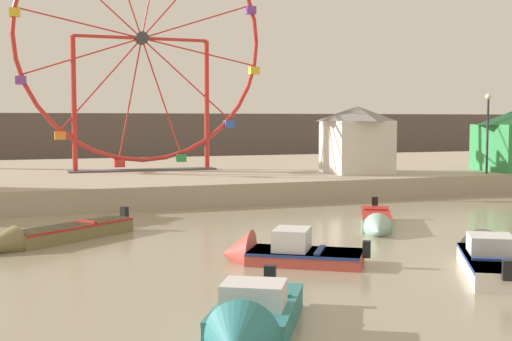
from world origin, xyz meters
TOP-DOWN VIEW (x-y plane):
  - quay_promenade at (0.00, 29.67)m, footprint 110.00×22.78m
  - distant_town_skyline at (0.00, 49.37)m, footprint 140.00×3.00m
  - motorboat_faded_red at (-5.99, 6.63)m, footprint 3.98×3.29m
  - motorboat_seafoam at (-0.59, 10.68)m, footprint 3.14×4.64m
  - motorboat_teal_painted at (-8.81, 0.90)m, footprint 3.10×4.02m
  - motorboat_white_red_stripe at (-1.13, 4.08)m, footprint 3.63×4.87m
  - motorboat_olive_wood at (-11.53, 11.77)m, footprint 5.17×4.18m
  - ferris_wheel_red_frame at (-5.59, 27.69)m, footprint 13.77×1.20m
  - carnival_booth_white_ticket at (4.89, 22.21)m, footprint 3.57×3.09m
  - promenade_lamp_near at (11.09, 19.35)m, footprint 0.32×0.32m

SIDE VIEW (x-z plane):
  - motorboat_olive_wood at x=-11.53m, z-range -0.27..0.79m
  - motorboat_faded_red at x=-5.99m, z-range -0.46..0.99m
  - motorboat_seafoam at x=-0.59m, z-range -0.25..0.82m
  - motorboat_white_red_stripe at x=-1.13m, z-range -0.36..0.97m
  - motorboat_teal_painted at x=-8.81m, z-range -0.37..0.98m
  - quay_promenade at x=0.00m, z-range 0.00..1.01m
  - distant_town_skyline at x=0.00m, z-range 0.00..4.40m
  - carnival_booth_white_ticket at x=4.89m, z-range 1.07..4.64m
  - promenade_lamp_near at x=11.09m, z-range 1.63..5.85m
  - ferris_wheel_red_frame at x=-5.59m, z-range 1.04..15.23m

